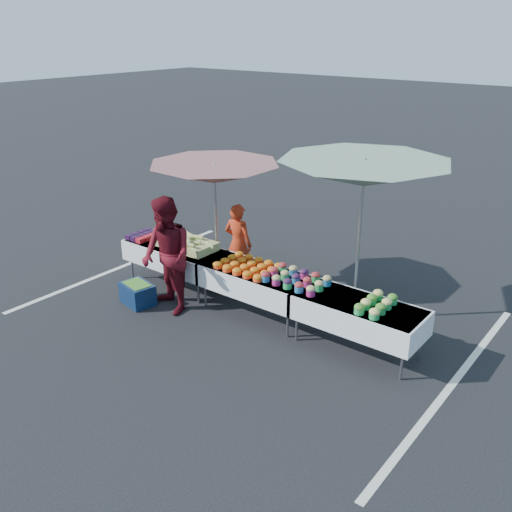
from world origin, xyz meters
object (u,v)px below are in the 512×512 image
Objects in this scene: customer at (167,256)px; storage_bin at (138,293)px; table_right at (358,314)px; umbrella_left at (215,174)px; vendor at (238,244)px; umbrella_right at (364,175)px; table_left at (175,254)px; table_center at (256,281)px.

customer is 0.97m from storage_bin.
umbrella_left is (-2.97, 0.40, 1.44)m from table_right.
vendor is 2.82m from umbrella_right.
table_right is 1.98m from umbrella_right.
umbrella_left is at bearing 172.33° from table_right.
customer is (-0.18, -1.53, 0.21)m from vendor.
umbrella_left is 2.54m from umbrella_right.
table_right is (3.60, 0.00, 0.00)m from table_left.
vendor is at bearing 164.40° from table_right.
customer is 3.03× the size of storage_bin.
table_right is 3.10m from customer.
storage_bin is (-0.60, -1.32, -1.84)m from umbrella_left.
customer reaches higher than vendor.
umbrella_left is at bearing 106.06° from customer.
umbrella_right is at bearing 174.24° from vendor.
table_center is at bearing 135.89° from vendor.
vendor is 0.50× the size of umbrella_left.
table_right is 3.33m from umbrella_left.
table_left is at bearing 103.16° from storage_bin.
umbrella_left is 2.34m from storage_bin.
vendor is at bearing -179.58° from umbrella_right.
table_left reaches higher than storage_bin.
umbrella_right is (2.49, 0.40, 0.30)m from umbrella_left.
customer is (0.61, -0.75, 0.36)m from table_left.
table_right reaches higher than storage_bin.
table_left and table_right have the same top height.
table_center is at bearing 49.19° from customer.
vendor reaches higher than storage_bin.
table_left is 3.60m from table_right.
table_center is at bearing -18.86° from umbrella_left.
table_left is at bearing 180.00° from table_right.
umbrella_right is (2.33, 0.02, 1.60)m from vendor.
umbrella_right is (2.51, 1.55, 1.38)m from customer.
vendor is 0.56× the size of umbrella_right.
customer is at bearing 27.33° from storage_bin.
umbrella_right is 4.20× the size of storage_bin.
table_center is 2.99× the size of storage_bin.
table_right is at bearing 0.00° from table_center.
umbrella_right reaches higher than customer.
storage_bin is at bearing -114.54° from umbrella_left.
storage_bin is (-3.57, -0.92, -0.40)m from table_right.
umbrella_right is at bearing 40.43° from storage_bin.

